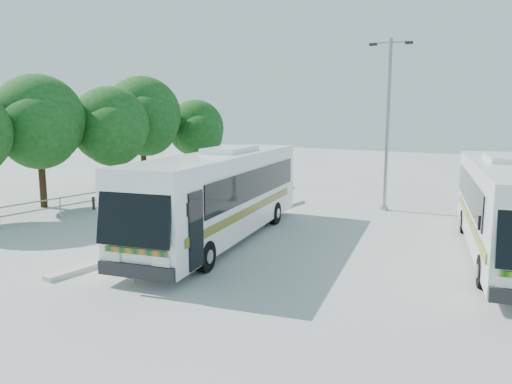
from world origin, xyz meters
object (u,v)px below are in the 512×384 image
Objects in this scene: tree_far_d at (143,115)px; tree_far_e at (197,128)px; coach_main at (221,193)px; coach_adjacent at (508,206)px; lamppost at (388,117)px; tree_far_b at (39,121)px; tree_far_c at (111,125)px.

tree_far_d is 4.65m from tree_far_e.
coach_main is 1.04× the size of coach_adjacent.
tree_far_b is at bearing -160.25° from lamppost.
tree_far_e is at bearing 93.54° from tree_far_c.
coach_adjacent is (21.30, -8.88, -2.10)m from tree_far_e.
lamppost reaches higher than tree_far_d.
tree_far_e is 0.50× the size of coach_adjacent.
tree_far_e is 15.25m from lamppost.
tree_far_d is 0.85× the size of lamppost.
tree_far_c is 1.10× the size of tree_far_e.
tree_far_b is 0.95× the size of tree_far_d.
lamppost reaches higher than tree_far_b.
coach_main is at bearing -20.91° from tree_far_c.
tree_far_e is at bearing 157.80° from lamppost.
tree_far_b is at bearing 164.60° from coach_main.
tree_far_c is at bearing 77.09° from tree_far_b.
coach_main is at bearing -46.94° from tree_far_e.
coach_main is at bearing -174.59° from coach_adjacent.
tree_far_d is at bearing 133.43° from coach_main.
coach_main is (12.02, -0.35, -2.70)m from tree_far_b.
coach_adjacent is at bearing 6.55° from coach_main.
tree_far_c is 0.52× the size of coach_main.
lamppost is (-6.35, 5.98, 2.96)m from coach_adjacent.
tree_far_c is 0.88× the size of tree_far_d.
tree_far_d is (-1.19, 3.70, 0.56)m from tree_far_c.
tree_far_d reaches higher than tree_far_e.
tree_far_c is at bearing 163.26° from coach_adjacent.
coach_main is (11.13, -4.25, -2.40)m from tree_far_c.
tree_far_d is at bearing 174.63° from lamppost.
tree_far_e is at bearing 142.50° from coach_adjacent.
tree_far_b is 4.01m from tree_far_c.
tree_far_c is 20.95m from coach_adjacent.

